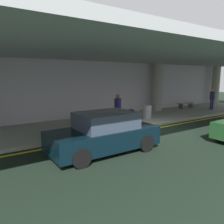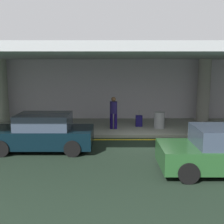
{
  "view_description": "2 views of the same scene",
  "coord_description": "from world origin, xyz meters",
  "px_view_note": "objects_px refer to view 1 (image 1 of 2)",
  "views": [
    {
      "loc": [
        -8.42,
        -7.58,
        2.82
      ],
      "look_at": [
        -1.78,
        2.26,
        0.86
      ],
      "focal_mm": 34.91,
      "sensor_mm": 36.0,
      "label": 1
    },
    {
      "loc": [
        -1.44,
        -11.8,
        3.4
      ],
      "look_at": [
        -1.4,
        1.65,
        1.15
      ],
      "focal_mm": 44.23,
      "sensor_mm": 36.0,
      "label": 2
    }
  ],
  "objects_px": {
    "support_column_center": "(216,85)",
    "suitcase_upright_primary": "(131,114)",
    "car_black": "(104,133)",
    "traveler_with_luggage": "(118,107)",
    "support_column_left_mid": "(157,87)",
    "bench_metal": "(186,104)",
    "person_waiting_for_ride": "(212,98)",
    "trash_bin_steel": "(147,112)"
  },
  "relations": [
    {
      "from": "support_column_center",
      "to": "bench_metal",
      "type": "relative_size",
      "value": 2.28
    },
    {
      "from": "traveler_with_luggage",
      "to": "bench_metal",
      "type": "distance_m",
      "value": 8.32
    },
    {
      "from": "support_column_center",
      "to": "car_black",
      "type": "distance_m",
      "value": 17.19
    },
    {
      "from": "suitcase_upright_primary",
      "to": "trash_bin_steel",
      "type": "xyz_separation_m",
      "value": [
        1.04,
        -0.38,
        0.11
      ]
    },
    {
      "from": "suitcase_upright_primary",
      "to": "support_column_center",
      "type": "bearing_deg",
      "value": 17.73
    },
    {
      "from": "support_column_center",
      "to": "person_waiting_for_ride",
      "type": "height_order",
      "value": "support_column_center"
    },
    {
      "from": "support_column_center",
      "to": "support_column_left_mid",
      "type": "bearing_deg",
      "value": 180.0
    },
    {
      "from": "car_black",
      "to": "trash_bin_steel",
      "type": "bearing_deg",
      "value": 34.38
    },
    {
      "from": "support_column_center",
      "to": "bench_metal",
      "type": "bearing_deg",
      "value": -173.3
    },
    {
      "from": "support_column_center",
      "to": "suitcase_upright_primary",
      "type": "bearing_deg",
      "value": -172.09
    },
    {
      "from": "support_column_center",
      "to": "traveler_with_luggage",
      "type": "bearing_deg",
      "value": -170.58
    },
    {
      "from": "car_black",
      "to": "person_waiting_for_ride",
      "type": "bearing_deg",
      "value": 17.0
    },
    {
      "from": "support_column_left_mid",
      "to": "support_column_center",
      "type": "relative_size",
      "value": 1.0
    },
    {
      "from": "support_column_left_mid",
      "to": "car_black",
      "type": "xyz_separation_m",
      "value": [
        -8.26,
        -5.41,
        -1.26
      ]
    },
    {
      "from": "support_column_center",
      "to": "trash_bin_steel",
      "type": "relative_size",
      "value": 4.29
    },
    {
      "from": "support_column_left_mid",
      "to": "suitcase_upright_primary",
      "type": "xyz_separation_m",
      "value": [
        -3.98,
        -1.66,
        -1.51
      ]
    },
    {
      "from": "traveler_with_luggage",
      "to": "person_waiting_for_ride",
      "type": "distance_m",
      "value": 9.43
    },
    {
      "from": "car_black",
      "to": "traveler_with_luggage",
      "type": "distance_m",
      "value": 4.33
    },
    {
      "from": "person_waiting_for_ride",
      "to": "trash_bin_steel",
      "type": "distance_m",
      "value": 7.03
    },
    {
      "from": "support_column_left_mid",
      "to": "person_waiting_for_ride",
      "type": "xyz_separation_m",
      "value": [
        4.07,
        -2.12,
        -0.86
      ]
    },
    {
      "from": "traveler_with_luggage",
      "to": "suitcase_upright_primary",
      "type": "relative_size",
      "value": 1.87
    },
    {
      "from": "suitcase_upright_primary",
      "to": "bench_metal",
      "type": "height_order",
      "value": "suitcase_upright_primary"
    },
    {
      "from": "bench_metal",
      "to": "trash_bin_steel",
      "type": "bearing_deg",
      "value": -165.97
    },
    {
      "from": "suitcase_upright_primary",
      "to": "trash_bin_steel",
      "type": "bearing_deg",
      "value": -10.24
    },
    {
      "from": "support_column_left_mid",
      "to": "traveler_with_luggage",
      "type": "bearing_deg",
      "value": -157.53
    },
    {
      "from": "person_waiting_for_ride",
      "to": "bench_metal",
      "type": "bearing_deg",
      "value": -113.06
    },
    {
      "from": "support_column_left_mid",
      "to": "suitcase_upright_primary",
      "type": "relative_size",
      "value": 4.06
    },
    {
      "from": "support_column_center",
      "to": "traveler_with_luggage",
      "type": "relative_size",
      "value": 2.17
    },
    {
      "from": "suitcase_upright_primary",
      "to": "support_column_left_mid",
      "type": "bearing_deg",
      "value": 32.52
    },
    {
      "from": "support_column_center",
      "to": "suitcase_upright_primary",
      "type": "xyz_separation_m",
      "value": [
        -11.98,
        -1.66,
        -1.51
      ]
    },
    {
      "from": "suitcase_upright_primary",
      "to": "car_black",
      "type": "bearing_deg",
      "value": -128.99
    },
    {
      "from": "car_black",
      "to": "traveler_with_luggage",
      "type": "bearing_deg",
      "value": 49.8
    },
    {
      "from": "car_black",
      "to": "bench_metal",
      "type": "bearing_deg",
      "value": 25.53
    },
    {
      "from": "person_waiting_for_ride",
      "to": "bench_metal",
      "type": "distance_m",
      "value": 2.07
    },
    {
      "from": "bench_metal",
      "to": "person_waiting_for_ride",
      "type": "bearing_deg",
      "value": -49.36
    },
    {
      "from": "person_waiting_for_ride",
      "to": "support_column_left_mid",
      "type": "bearing_deg",
      "value": -91.21
    },
    {
      "from": "traveler_with_luggage",
      "to": "bench_metal",
      "type": "relative_size",
      "value": 1.05
    },
    {
      "from": "person_waiting_for_ride",
      "to": "suitcase_upright_primary",
      "type": "height_order",
      "value": "person_waiting_for_ride"
    },
    {
      "from": "support_column_left_mid",
      "to": "car_black",
      "type": "relative_size",
      "value": 0.89
    },
    {
      "from": "traveler_with_luggage",
      "to": "trash_bin_steel",
      "type": "relative_size",
      "value": 1.98
    },
    {
      "from": "support_column_left_mid",
      "to": "bench_metal",
      "type": "xyz_separation_m",
      "value": [
        2.78,
        -0.61,
        -1.47
      ]
    },
    {
      "from": "support_column_center",
      "to": "trash_bin_steel",
      "type": "distance_m",
      "value": 11.22
    }
  ]
}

